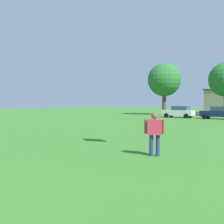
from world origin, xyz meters
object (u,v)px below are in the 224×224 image
(parked_car_white_0, at_px, (179,112))
(tree_far_left, at_px, (164,80))
(adult_bystander, at_px, (155,130))
(parked_car_navy_1, at_px, (219,113))

(parked_car_white_0, xyz_separation_m, tree_far_left, (-5.63, 7.50, 5.37))
(adult_bystander, height_order, parked_car_white_0, adult_bystander)
(parked_car_navy_1, xyz_separation_m, tree_far_left, (-11.07, 7.61, 5.37))
(parked_car_white_0, relative_size, tree_far_left, 0.47)
(parked_car_navy_1, bearing_deg, parked_car_white_0, -1.25)
(parked_car_white_0, bearing_deg, parked_car_navy_1, 178.75)
(adult_bystander, bearing_deg, tree_far_left, -88.27)
(tree_far_left, bearing_deg, adult_bystander, -66.61)
(parked_car_white_0, bearing_deg, adult_bystander, 108.94)
(adult_bystander, relative_size, parked_car_navy_1, 0.41)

